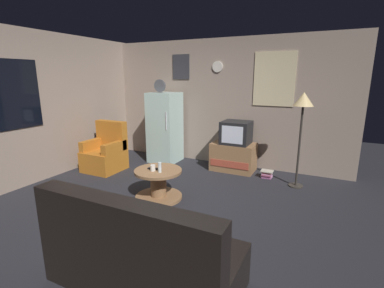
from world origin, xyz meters
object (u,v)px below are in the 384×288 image
(coffee_table, at_px, (158,184))
(wine_glass, at_px, (160,167))
(remote_control, at_px, (153,169))
(book_stack, at_px, (267,174))
(tv_stand, at_px, (233,157))
(crt_tv, at_px, (236,133))
(mug_ceramic_white, at_px, (153,168))
(couch, at_px, (141,255))
(fridge, at_px, (165,127))
(standing_lamp, at_px, (303,107))
(armchair, at_px, (106,153))

(coffee_table, height_order, wine_glass, wine_glass)
(remote_control, distance_m, book_stack, 2.20)
(tv_stand, bearing_deg, crt_tv, -1.38)
(mug_ceramic_white, xyz_separation_m, remote_control, (-0.04, 0.06, -0.03))
(wine_glass, bearing_deg, tv_stand, 74.12)
(book_stack, bearing_deg, mug_ceramic_white, -128.68)
(crt_tv, bearing_deg, book_stack, -13.26)
(tv_stand, bearing_deg, book_stack, -12.61)
(tv_stand, relative_size, book_stack, 3.90)
(crt_tv, xyz_separation_m, couch, (0.23, -3.43, -0.46))
(fridge, distance_m, wine_glass, 2.09)
(crt_tv, height_order, standing_lamp, standing_lamp)
(mug_ceramic_white, relative_size, armchair, 0.09)
(wine_glass, bearing_deg, armchair, 156.31)
(coffee_table, bearing_deg, wine_glass, -44.09)
(mug_ceramic_white, bearing_deg, coffee_table, 60.03)
(armchair, bearing_deg, couch, -42.32)
(crt_tv, xyz_separation_m, remote_control, (-0.74, -1.80, -0.30))
(fridge, height_order, tv_stand, fridge)
(wine_glass, xyz_separation_m, remote_control, (-0.17, 0.07, -0.06))
(tv_stand, distance_m, wine_glass, 1.96)
(mug_ceramic_white, xyz_separation_m, armchair, (-1.65, 0.77, -0.17))
(armchair, bearing_deg, remote_control, -23.97)
(tv_stand, bearing_deg, fridge, -178.00)
(crt_tv, relative_size, wine_glass, 3.60)
(armchair, xyz_separation_m, couch, (2.57, -2.34, -0.03))
(couch, height_order, book_stack, couch)
(armchair, bearing_deg, standing_lamp, 11.81)
(couch, bearing_deg, wine_glass, 117.07)
(mug_ceramic_white, height_order, remote_control, mug_ceramic_white)
(coffee_table, relative_size, book_stack, 3.34)
(mug_ceramic_white, height_order, couch, couch)
(fridge, relative_size, mug_ceramic_white, 19.67)
(standing_lamp, distance_m, armchair, 3.75)
(fridge, bearing_deg, book_stack, -2.64)
(standing_lamp, height_order, book_stack, standing_lamp)
(mug_ceramic_white, bearing_deg, crt_tv, 69.44)
(book_stack, bearing_deg, crt_tv, 166.74)
(fridge, xyz_separation_m, couch, (1.82, -3.38, -0.44))
(crt_tv, height_order, remote_control, crt_tv)
(standing_lamp, bearing_deg, armchair, -168.19)
(mug_ceramic_white, bearing_deg, tv_stand, 70.53)
(coffee_table, height_order, book_stack, coffee_table)
(standing_lamp, bearing_deg, mug_ceramic_white, -141.39)
(tv_stand, xyz_separation_m, mug_ceramic_white, (-0.66, -1.86, 0.23))
(wine_glass, bearing_deg, mug_ceramic_white, 176.49)
(remote_control, height_order, couch, couch)
(book_stack, bearing_deg, standing_lamp, -19.80)
(crt_tv, bearing_deg, mug_ceramic_white, -110.56)
(fridge, xyz_separation_m, mug_ceramic_white, (0.89, -1.80, -0.25))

